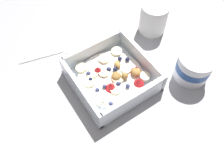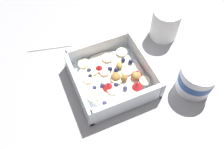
% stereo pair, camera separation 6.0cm
% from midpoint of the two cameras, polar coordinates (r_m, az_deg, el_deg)
% --- Properties ---
extents(ground_plane, '(2.40, 2.40, 0.00)m').
position_cam_midpoint_polar(ground_plane, '(0.63, -3.87, -0.68)').
color(ground_plane, '#9E9EA3').
extents(fruit_bowl, '(0.19, 0.19, 0.06)m').
position_cam_midpoint_polar(fruit_bowl, '(0.61, -2.69, -0.80)').
color(fruit_bowl, white).
rests_on(fruit_bowl, ground).
extents(spoon, '(0.06, 0.17, 0.01)m').
position_cam_midpoint_polar(spoon, '(0.70, -14.29, 5.36)').
color(spoon, silver).
rests_on(spoon, ground).
extents(yogurt_cup, '(0.09, 0.09, 0.08)m').
position_cam_midpoint_polar(yogurt_cup, '(0.63, 16.52, 1.60)').
color(yogurt_cup, white).
rests_on(yogurt_cup, ground).
extents(coffee_mug, '(0.08, 0.11, 0.09)m').
position_cam_midpoint_polar(coffee_mug, '(0.72, 7.64, 13.24)').
color(coffee_mug, white).
rests_on(coffee_mug, ground).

